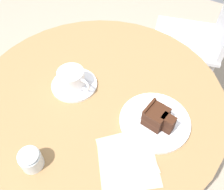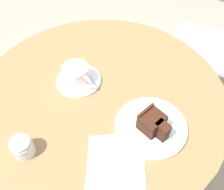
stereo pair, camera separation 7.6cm
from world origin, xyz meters
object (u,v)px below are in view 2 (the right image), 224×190
object	(u,v)px
fork	(152,111)
teaspoon	(91,77)
napkin	(116,161)
sugar_pot	(23,148)
saucer	(79,81)
cake_plate	(151,126)
coffee_cup	(76,74)
cake_slice	(153,123)

from	to	relation	value
fork	teaspoon	bearing A→B (deg)	109.63
napkin	sugar_pot	distance (m)	0.26
saucer	cake_plate	size ratio (longest dim) A/B	0.73
cake_plate	fork	bearing A→B (deg)	122.29
fork	napkin	bearing A→B (deg)	-159.66
saucer	fork	bearing A→B (deg)	12.00
fork	napkin	size ratio (longest dim) A/B	0.65
coffee_cup	cake_slice	xyz separation A→B (m)	(0.31, 0.01, -0.00)
teaspoon	napkin	size ratio (longest dim) A/B	0.41
teaspoon	cake_plate	distance (m)	0.28
cake_plate	sugar_pot	world-z (taller)	sugar_pot
cake_plate	sugar_pot	size ratio (longest dim) A/B	3.38
teaspoon	cake_plate	world-z (taller)	teaspoon
cake_slice	napkin	distance (m)	0.15
cake_slice	napkin	bearing A→B (deg)	-96.32
teaspoon	cake_slice	world-z (taller)	cake_slice
cake_plate	cake_slice	size ratio (longest dim) A/B	2.34
napkin	sugar_pot	bearing A→B (deg)	-143.54
saucer	cake_slice	size ratio (longest dim) A/B	1.71
saucer	sugar_pot	xyz separation A→B (m)	(0.09, -0.29, 0.03)
napkin	saucer	bearing A→B (deg)	155.03
coffee_cup	sugar_pot	world-z (taller)	coffee_cup
saucer	teaspoon	xyz separation A→B (m)	(0.03, 0.04, 0.01)
teaspoon	cake_slice	bearing A→B (deg)	2.02
fork	cake_plate	bearing A→B (deg)	-133.08
coffee_cup	cake_plate	bearing A→B (deg)	4.02
cake_plate	cake_slice	xyz separation A→B (m)	(0.01, -0.01, 0.04)
napkin	sugar_pot	world-z (taller)	sugar_pot
teaspoon	sugar_pot	xyz separation A→B (m)	(0.07, -0.33, 0.02)
teaspoon	napkin	distance (m)	0.32
saucer	sugar_pot	world-z (taller)	sugar_pot
saucer	fork	xyz separation A→B (m)	(0.28, 0.06, 0.01)
cake_plate	napkin	world-z (taller)	cake_plate
cake_slice	fork	xyz separation A→B (m)	(-0.04, 0.05, -0.03)
fork	sugar_pot	size ratio (longest dim) A/B	2.29
coffee_cup	fork	world-z (taller)	coffee_cup
sugar_pot	teaspoon	bearing A→B (deg)	101.41
coffee_cup	cake_slice	size ratio (longest dim) A/B	1.30
coffee_cup	napkin	size ratio (longest dim) A/B	0.53
sugar_pot	napkin	bearing A→B (deg)	36.46
coffee_cup	teaspoon	xyz separation A→B (m)	(0.03, 0.04, -0.03)
saucer	teaspoon	size ratio (longest dim) A/B	1.70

